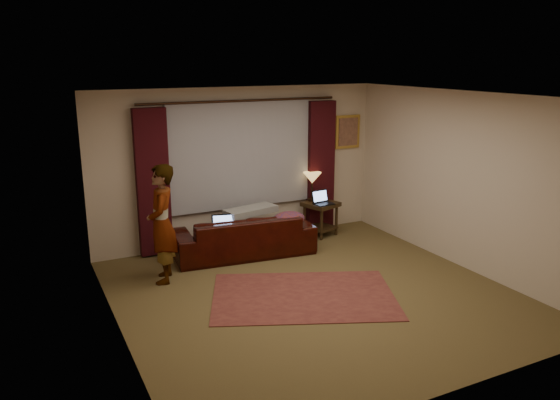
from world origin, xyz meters
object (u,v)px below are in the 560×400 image
object	(u,v)px
end_table	(320,219)
laptop_table	(324,198)
laptop_sofa	(224,225)
tiffany_lamp	(312,187)
person	(162,224)
sofa	(243,228)

from	to	relation	value
end_table	laptop_table	xyz separation A→B (m)	(-0.03, -0.15, 0.42)
laptop_sofa	laptop_table	distance (m)	1.96
tiffany_lamp	laptop_table	bearing A→B (deg)	-78.57
tiffany_lamp	laptop_sofa	bearing A→B (deg)	-162.94
laptop_sofa	tiffany_lamp	bearing A→B (deg)	31.19
person	laptop_table	bearing A→B (deg)	119.69
end_table	person	world-z (taller)	person
end_table	laptop_table	size ratio (longest dim) A/B	1.70
sofa	person	xyz separation A→B (m)	(-1.41, -0.48, 0.39)
sofa	person	world-z (taller)	person
sofa	person	distance (m)	1.54
laptop_sofa	tiffany_lamp	world-z (taller)	tiffany_lamp
sofa	tiffany_lamp	world-z (taller)	tiffany_lamp
tiffany_lamp	laptop_table	distance (m)	0.34
laptop_sofa	laptop_table	world-z (taller)	laptop_table
laptop_sofa	tiffany_lamp	size ratio (longest dim) A/B	0.75
sofa	laptop_table	distance (m)	1.60
end_table	person	xyz separation A→B (m)	(-3.01, -0.78, 0.53)
laptop_table	end_table	bearing A→B (deg)	72.95
tiffany_lamp	sofa	bearing A→B (deg)	-162.97
tiffany_lamp	laptop_table	xyz separation A→B (m)	(0.06, -0.31, -0.14)
laptop_table	person	xyz separation A→B (m)	(-2.98, -0.63, 0.12)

